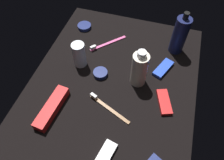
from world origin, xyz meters
TOP-DOWN VIEW (x-y plane):
  - ground_plane at (0.00, 0.00)cm, footprint 84.00×64.00cm
  - lotion_bottle at (26.08, -21.21)cm, footprint 6.03×6.03cm
  - bodywash_bottle at (4.46, -9.19)cm, footprint 6.00×6.00cm
  - deodorant_stick at (6.48, 15.69)cm, footprint 5.19×5.19cm
  - toothbrush_brown at (-10.25, -1.19)cm, footprint 8.01×17.08cm
  - toothbrush_pink at (20.32, 8.99)cm, footprint 13.82×13.32cm
  - toothpaste_box_red at (-16.94, 17.22)cm, footprint 17.94×6.06cm
  - snack_bar_blue at (13.29, -17.90)cm, footprint 11.13×7.78cm
  - snack_bar_white at (-27.51, -5.87)cm, footprint 11.00×6.04cm
  - snack_bar_red at (-2.44, -20.71)cm, footprint 11.14×7.36cm
  - cream_tin_left at (3.33, 5.90)cm, footprint 5.78×5.78cm
  - cream_tin_right at (28.30, 22.47)cm, footprint 6.43×6.43cm

SIDE VIEW (x-z plane):
  - ground_plane at x=0.00cm, z-range -1.20..0.00cm
  - toothbrush_brown at x=-10.25cm, z-range -0.44..1.66cm
  - toothbrush_pink at x=20.32cm, z-range -0.44..1.66cm
  - snack_bar_blue at x=13.29cm, z-range 0.00..1.50cm
  - snack_bar_white at x=-27.51cm, z-range 0.00..1.50cm
  - snack_bar_red at x=-2.44cm, z-range 0.00..1.50cm
  - cream_tin_right at x=28.30cm, z-range 0.00..1.62cm
  - cream_tin_left at x=3.33cm, z-range 0.00..1.81cm
  - toothpaste_box_red at x=-16.94cm, z-range 0.00..3.20cm
  - deodorant_stick at x=6.48cm, z-range 0.00..10.94cm
  - bodywash_bottle at x=4.46cm, z-range -0.75..15.95cm
  - lotion_bottle at x=26.08cm, z-range -1.19..18.30cm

